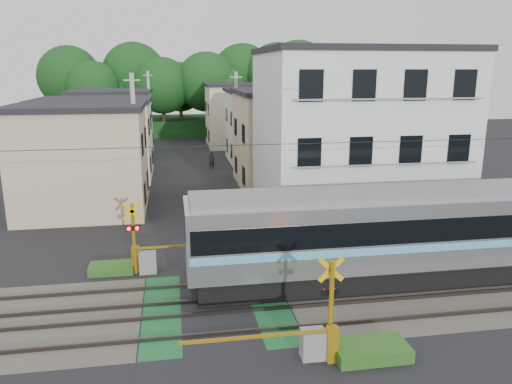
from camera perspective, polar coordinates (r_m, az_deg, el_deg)
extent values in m
plane|color=black|center=(18.17, -4.56, -13.07)|extent=(120.00, 120.00, 0.00)
cube|color=#47423A|center=(18.16, -4.56, -13.06)|extent=(120.00, 6.00, 0.00)
cube|color=black|center=(18.16, -4.56, -13.05)|extent=(5.20, 120.00, 0.00)
cube|color=#145126|center=(18.13, -10.72, -13.32)|extent=(1.30, 6.00, 0.00)
cube|color=#145126|center=(18.39, 1.49, -12.64)|extent=(1.30, 6.00, 0.00)
cube|color=#3F3833|center=(16.47, -3.95, -15.83)|extent=(120.00, 0.08, 0.14)
cube|color=#3F3833|center=(17.69, -4.41, -13.59)|extent=(120.00, 0.08, 0.14)
cube|color=#3F3833|center=(18.58, -4.70, -12.18)|extent=(120.00, 0.08, 0.14)
cube|color=#3F3833|center=(19.84, -5.06, -10.41)|extent=(120.00, 0.08, 0.14)
cube|color=black|center=(21.16, 17.50, -8.33)|extent=(17.27, 2.38, 0.90)
cube|color=black|center=(19.30, 0.26, -10.33)|extent=(2.40, 2.20, 0.60)
cube|color=#B4B9BE|center=(20.58, 17.86, -3.81)|extent=(17.99, 2.80, 2.60)
cube|color=black|center=(20.49, 17.92, -2.98)|extent=(17.70, 2.84, 0.88)
cube|color=#58ADDD|center=(20.69, 17.78, -4.77)|extent=(17.81, 2.83, 0.28)
cube|color=slate|center=(20.21, 18.15, 0.02)|extent=(17.63, 2.29, 0.24)
cube|color=black|center=(18.24, -7.97, -4.24)|extent=(0.10, 2.41, 1.56)
cylinder|color=#F7B50D|center=(14.86, 8.54, -13.17)|extent=(0.14, 0.14, 3.00)
cube|color=#F7B50D|center=(14.45, 8.59, -8.75)|extent=(0.77, 0.05, 0.77)
cube|color=#F7B50D|center=(14.45, 8.59, -8.75)|extent=(0.77, 0.05, 0.77)
cube|color=black|center=(14.73, 8.49, -11.27)|extent=(0.55, 0.05, 0.20)
sphere|color=#FF0C07|center=(14.74, 7.81, -11.23)|extent=(0.16, 0.16, 0.16)
sphere|color=#FF0C07|center=(14.83, 9.01, -11.11)|extent=(0.16, 0.16, 0.16)
cube|color=gray|center=(15.24, 6.52, -16.89)|extent=(0.70, 0.50, 0.90)
cube|color=#F7B50D|center=(15.12, 8.71, -16.80)|extent=(0.30, 0.30, 1.10)
cube|color=#F7B50D|center=(14.41, -0.12, -16.21)|extent=(4.20, 0.08, 0.08)
cylinder|color=#F7B50D|center=(20.93, -13.77, -5.25)|extent=(0.14, 0.14, 3.00)
cube|color=#F7B50D|center=(20.48, -13.98, -2.17)|extent=(0.77, 0.05, 0.77)
cube|color=#F7B50D|center=(20.48, -13.98, -2.17)|extent=(0.77, 0.05, 0.77)
cube|color=black|center=(20.68, -13.87, -4.03)|extent=(0.55, 0.05, 0.20)
sphere|color=#FF0C07|center=(20.63, -14.32, -4.10)|extent=(0.16, 0.16, 0.16)
sphere|color=#FF0C07|center=(20.61, -13.44, -4.07)|extent=(0.16, 0.16, 0.16)
cube|color=gray|center=(21.25, -12.25, -7.88)|extent=(0.70, 0.50, 0.90)
cube|color=#F7B50D|center=(21.48, -13.58, -7.43)|extent=(0.30, 0.30, 1.10)
cube|color=#F7B50D|center=(21.27, -7.56, -6.08)|extent=(4.20, 0.08, 0.08)
cube|color=silver|center=(27.69, 11.31, 5.93)|extent=(10.00, 8.00, 9.00)
cube|color=black|center=(27.46, 11.79, 15.57)|extent=(10.20, 8.16, 0.30)
cube|color=black|center=(23.44, 5.94, -2.83)|extent=(1.10, 0.06, 1.40)
cube|color=black|center=(24.19, 11.55, -2.51)|extent=(1.10, 0.06, 1.40)
cube|color=black|center=(25.16, 16.77, -2.19)|extent=(1.10, 0.06, 1.40)
cube|color=black|center=(26.32, 21.57, -1.88)|extent=(1.10, 0.06, 1.40)
cube|color=gray|center=(24.64, 14.39, -3.83)|extent=(9.00, 0.06, 0.08)
cube|color=black|center=(22.76, 6.13, 4.42)|extent=(1.10, 0.06, 1.40)
cube|color=black|center=(23.53, 11.90, 4.51)|extent=(1.10, 0.06, 1.40)
cube|color=black|center=(24.53, 17.26, 4.56)|extent=(1.10, 0.06, 1.40)
cube|color=black|center=(25.72, 22.16, 4.56)|extent=(1.10, 0.06, 1.40)
cube|color=gray|center=(23.92, 14.82, 3.03)|extent=(9.00, 0.06, 0.08)
cube|color=black|center=(22.46, 6.33, 11.99)|extent=(1.10, 0.06, 1.40)
cube|color=black|center=(23.24, 12.28, 11.82)|extent=(1.10, 0.06, 1.40)
cube|color=black|center=(24.25, 17.78, 11.56)|extent=(1.10, 0.06, 1.40)
cube|color=black|center=(25.45, 22.79, 11.23)|extent=(1.10, 0.06, 1.40)
cube|color=gray|center=(23.56, 15.28, 10.21)|extent=(9.00, 0.06, 0.08)
cube|color=#C6AD8B|center=(31.03, -19.10, 3.46)|extent=(7.00, 7.00, 6.00)
cube|color=black|center=(30.66, -19.57, 9.26)|extent=(7.35, 7.35, 0.30)
cube|color=black|center=(29.27, -12.55, -0.10)|extent=(0.06, 1.00, 1.20)
cube|color=black|center=(32.68, -12.27, 1.37)|extent=(0.06, 1.00, 1.20)
cube|color=black|center=(28.74, -12.85, 5.32)|extent=(0.06, 1.00, 1.20)
cube|color=black|center=(32.20, -12.53, 6.24)|extent=(0.06, 1.00, 1.20)
cube|color=#C6AD8B|center=(35.43, 3.78, 5.83)|extent=(7.00, 8.00, 6.50)
cube|color=black|center=(35.12, 3.86, 11.33)|extent=(7.35, 8.40, 0.30)
cube|color=black|center=(33.19, -1.43, 1.88)|extent=(0.06, 1.00, 1.20)
cube|color=black|center=(37.08, -2.31, 3.16)|extent=(0.06, 1.00, 1.20)
cube|color=black|center=(32.72, -1.46, 6.68)|extent=(0.06, 1.00, 1.20)
cube|color=black|center=(36.66, -2.35, 7.46)|extent=(0.06, 1.00, 1.20)
cube|color=silver|center=(39.91, -17.76, 5.60)|extent=(8.00, 7.00, 5.80)
cube|color=black|center=(39.62, -18.09, 9.97)|extent=(8.40, 7.35, 0.30)
cube|color=black|center=(38.06, -11.92, 3.15)|extent=(0.06, 1.00, 1.20)
cube|color=black|center=(41.51, -11.75, 4.04)|extent=(0.06, 1.00, 1.20)
cube|color=black|center=(37.65, -12.14, 7.34)|extent=(0.06, 1.00, 1.20)
cube|color=black|center=(41.13, -11.94, 7.88)|extent=(0.06, 1.00, 1.20)
cube|color=silver|center=(45.24, 1.35, 7.43)|extent=(7.00, 7.00, 6.20)
cube|color=black|center=(44.99, 1.38, 11.54)|extent=(7.35, 7.35, 0.30)
cube|color=black|center=(43.24, -2.84, 4.70)|extent=(0.06, 1.00, 1.20)
cube|color=black|center=(46.67, -3.34, 5.38)|extent=(0.06, 1.00, 1.20)
cube|color=black|center=(42.88, -2.88, 8.40)|extent=(0.06, 1.00, 1.20)
cube|color=black|center=(46.34, -3.39, 8.81)|extent=(0.06, 1.00, 1.20)
cube|color=#AFB2B4|center=(49.72, -15.98, 7.37)|extent=(7.00, 8.00, 6.00)
cube|color=black|center=(49.49, -16.22, 10.99)|extent=(7.35, 8.40, 0.30)
cube|color=black|center=(47.69, -11.86, 5.29)|extent=(0.06, 1.00, 1.20)
cube|color=black|center=(51.64, -11.71, 5.94)|extent=(0.06, 1.00, 1.20)
cube|color=black|center=(47.36, -12.03, 8.64)|extent=(0.06, 1.00, 1.20)
cube|color=black|center=(51.34, -11.86, 9.04)|extent=(0.06, 1.00, 1.20)
cube|color=beige|center=(54.93, -1.36, 8.69)|extent=(8.00, 7.00, 6.40)
cube|color=black|center=(54.72, -1.38, 12.18)|extent=(8.40, 7.35, 0.30)
cube|color=black|center=(52.98, -5.42, 6.37)|extent=(0.06, 1.00, 1.20)
cube|color=black|center=(56.44, -5.68, 6.82)|extent=(0.06, 1.00, 1.20)
cube|color=black|center=(52.69, -5.49, 9.39)|extent=(0.06, 1.00, 1.20)
cube|color=black|center=(56.17, -5.75, 9.66)|extent=(0.06, 1.00, 1.20)
cube|color=#154117|center=(66.55, -8.44, 7.56)|extent=(40.00, 10.00, 2.00)
cylinder|color=#332114|center=(67.98, -20.22, 8.48)|extent=(0.50, 0.50, 5.51)
sphere|color=#154117|center=(67.76, -20.54, 12.19)|extent=(7.72, 7.72, 7.72)
cylinder|color=#332114|center=(64.40, -17.81, 7.99)|extent=(0.50, 0.50, 4.58)
sphere|color=#154117|center=(64.16, -18.06, 11.24)|extent=(6.41, 6.41, 6.41)
cylinder|color=#332114|center=(66.60, -15.12, 8.35)|extent=(0.50, 0.50, 4.57)
sphere|color=#154117|center=(66.37, -15.32, 11.48)|extent=(6.39, 6.39, 6.39)
cylinder|color=#332114|center=(66.87, -13.53, 8.97)|extent=(0.50, 0.50, 5.75)
sphere|color=#154117|center=(66.66, -13.76, 12.91)|extent=(8.05, 8.05, 8.05)
cylinder|color=#332114|center=(62.29, -10.48, 8.34)|extent=(0.50, 0.50, 4.79)
sphere|color=#154117|center=(62.05, -10.64, 11.86)|extent=(6.71, 6.71, 6.71)
cylinder|color=#332114|center=(67.06, -8.56, 8.69)|extent=(0.50, 0.50, 4.54)
sphere|color=#154117|center=(66.84, -8.68, 11.79)|extent=(6.35, 6.35, 6.35)
cylinder|color=#332114|center=(62.10, -5.58, 8.64)|extent=(0.50, 0.50, 5.11)
sphere|color=#154117|center=(61.86, -5.67, 12.41)|extent=(7.16, 7.16, 7.16)
cylinder|color=#332114|center=(62.17, -3.84, 8.31)|extent=(0.50, 0.50, 4.32)
sphere|color=#154117|center=(61.93, -3.89, 11.49)|extent=(6.04, 6.04, 6.04)
cylinder|color=#332114|center=(66.28, -1.51, 9.28)|extent=(0.50, 0.50, 5.69)
sphere|color=#154117|center=(66.07, -1.53, 13.22)|extent=(7.97, 7.97, 7.97)
cylinder|color=#332114|center=(63.81, 2.40, 9.09)|extent=(0.50, 0.50, 5.69)
sphere|color=#154117|center=(63.58, 2.44, 13.18)|extent=(7.97, 7.97, 7.97)
cylinder|color=#332114|center=(63.80, 4.73, 9.12)|extent=(0.50, 0.50, 5.83)
sphere|color=#154117|center=(63.58, 4.82, 13.31)|extent=(8.16, 8.16, 8.16)
cube|color=black|center=(18.99, 13.19, 5.60)|extent=(60.00, 0.02, 0.02)
cylinder|color=#A5A5A0|center=(29.52, -13.60, 5.31)|extent=(0.26, 0.26, 8.00)
cube|color=#A5A5A0|center=(29.22, -14.01, 12.30)|extent=(0.90, 0.08, 0.08)
cylinder|color=#A5A5A0|center=(38.68, -2.24, 7.65)|extent=(0.26, 0.26, 8.00)
cube|color=#A5A5A0|center=(38.45, -2.29, 12.99)|extent=(0.90, 0.08, 0.08)
cylinder|color=#A5A5A0|center=(50.36, -12.05, 8.82)|extent=(0.26, 0.26, 8.00)
cube|color=#A5A5A0|center=(50.19, -12.26, 12.92)|extent=(0.90, 0.08, 0.08)
cube|color=black|center=(39.70, -12.89, 12.40)|extent=(0.02, 42.00, 0.02)
cube|color=black|center=(39.95, -2.57, 12.74)|extent=(0.02, 42.00, 0.02)
imported|color=#2B2934|center=(41.97, -5.11, 3.62)|extent=(0.60, 0.44, 1.51)
cube|color=#2D5E1E|center=(15.71, 12.96, -17.21)|extent=(2.20, 1.20, 0.40)
cube|color=#2D5E1E|center=(21.77, -16.17, -8.36)|extent=(1.80, 1.00, 0.36)
cube|color=#2D5E1E|center=(21.77, 6.93, -7.96)|extent=(1.50, 0.90, 0.30)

